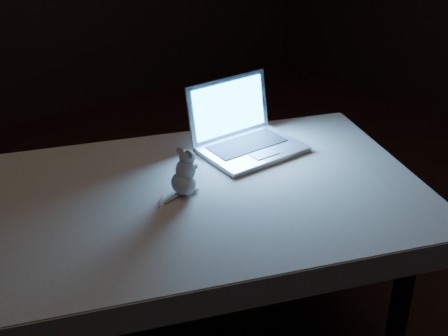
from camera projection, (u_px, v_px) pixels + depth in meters
floor at (273, 326)px, 2.36m from camera, size 5.00×5.00×0.00m
table at (210, 278)px, 2.08m from camera, size 1.49×1.22×0.69m
tablecloth at (220, 192)px, 2.00m from camera, size 1.53×1.17×0.09m
laptop at (253, 122)px, 2.10m from camera, size 0.35×0.31×0.24m
plush_mouse at (183, 172)px, 1.87m from camera, size 0.12×0.12×0.15m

